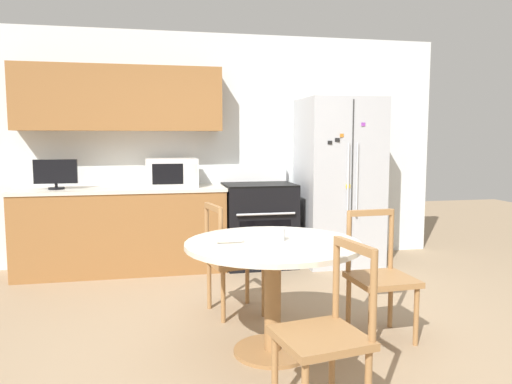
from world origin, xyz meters
name	(u,v)px	position (x,y,z in m)	size (l,w,h in m)	color
ground_plane	(279,350)	(0.00, 0.00, 0.00)	(14.00, 14.00, 0.00)	#9E8466
back_wall	(197,136)	(-0.30, 2.59, 1.45)	(5.20, 0.44, 2.60)	silver
kitchen_counter	(123,230)	(-1.13, 2.29, 0.45)	(2.17, 0.64, 0.90)	#936033
refrigerator	(339,181)	(1.27, 2.20, 0.93)	(0.85, 0.78, 1.86)	#B2B5BA
oven_range	(259,224)	(0.35, 2.26, 0.47)	(0.77, 0.68, 1.08)	black
microwave	(172,173)	(-0.60, 2.29, 1.05)	(0.55, 0.37, 0.30)	white
countertop_tv	(56,173)	(-1.77, 2.28, 1.07)	(0.42, 0.16, 0.31)	black
dining_table	(273,265)	(-0.05, -0.03, 0.60)	(1.15, 1.15, 0.75)	beige
dining_chair_right	(380,278)	(0.76, 0.08, 0.43)	(0.44, 0.44, 0.90)	#9E7042
dining_chair_far	(232,261)	(-0.19, 0.78, 0.43)	(0.50, 0.50, 0.90)	#9E7042
dining_chair_near	(326,336)	(0.02, -0.84, 0.43)	(0.48, 0.48, 0.90)	#9E7042
candle_glass	(278,235)	(-0.01, 0.00, 0.79)	(0.09, 0.09, 0.09)	silver
folded_napkin	(229,239)	(-0.33, 0.00, 0.78)	(0.16, 0.06, 0.05)	silver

